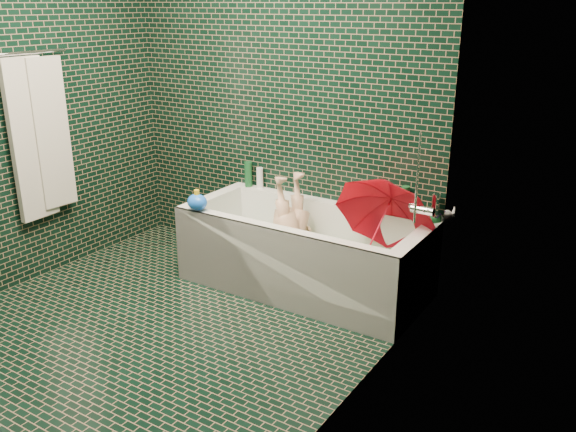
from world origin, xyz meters
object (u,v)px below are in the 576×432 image
Objects in this scene: umbrella at (379,226)px; bathtub at (303,260)px; child at (293,241)px; rubber_duck at (396,208)px; bath_toy at (197,202)px.

bathtub is at bearing -170.69° from umbrella.
rubber_duck reaches higher than child.
bathtub is 0.17m from child.
umbrella is (0.67, -0.02, 0.25)m from child.
bath_toy reaches higher than rubber_duck.
rubber_duck is 1.37m from bath_toy.
bath_toy is at bearing -167.30° from rubber_duck.
bathtub is 2.67× the size of umbrella.
bath_toy is at bearing -153.94° from bathtub.
umbrella reaches higher than child.
bathtub is 0.74m from rubber_duck.
bath_toy is at bearing -157.83° from umbrella.
bath_toy reaches higher than child.
child is 0.77m from rubber_duck.
umbrella is (0.54, 0.04, 0.35)m from bathtub.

